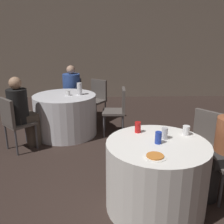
{
  "coord_description": "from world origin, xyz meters",
  "views": [
    {
      "loc": [
        -0.28,
        -2.15,
        1.78
      ],
      "look_at": [
        -0.21,
        0.88,
        0.84
      ],
      "focal_mm": 40.0,
      "sensor_mm": 36.0,
      "label": 1
    }
  ],
  "objects_px": {
    "soda_can_silver": "(165,133)",
    "bottle_far": "(80,89)",
    "table_near": "(156,175)",
    "table_far": "(66,115)",
    "soda_can_red": "(138,127)",
    "chair_near_northeast": "(203,138)",
    "person_black_shirt": "(23,113)",
    "chair_far_east": "(118,107)",
    "soda_can_blue": "(158,138)",
    "pizza_plate_near": "(155,156)",
    "chair_far_northeast": "(97,96)",
    "chair_far_southwest": "(14,119)",
    "person_blue_shirt": "(71,93)",
    "chair_far_north": "(73,94)",
    "person_floral_shirt": "(223,152)"
  },
  "relations": [
    {
      "from": "chair_far_north",
      "to": "chair_near_northeast",
      "type": "bearing_deg",
      "value": 129.29
    },
    {
      "from": "person_blue_shirt",
      "to": "pizza_plate_near",
      "type": "bearing_deg",
      "value": 110.74
    },
    {
      "from": "pizza_plate_near",
      "to": "soda_can_blue",
      "type": "relative_size",
      "value": 1.69
    },
    {
      "from": "table_far",
      "to": "chair_far_southwest",
      "type": "distance_m",
      "value": 0.99
    },
    {
      "from": "soda_can_blue",
      "to": "soda_can_silver",
      "type": "distance_m",
      "value": 0.14
    },
    {
      "from": "chair_near_northeast",
      "to": "person_floral_shirt",
      "type": "height_order",
      "value": "person_floral_shirt"
    },
    {
      "from": "table_near",
      "to": "person_blue_shirt",
      "type": "distance_m",
      "value": 3.19
    },
    {
      "from": "soda_can_silver",
      "to": "bottle_far",
      "type": "distance_m",
      "value": 2.29
    },
    {
      "from": "person_floral_shirt",
      "to": "soda_can_red",
      "type": "height_order",
      "value": "person_floral_shirt"
    },
    {
      "from": "chair_near_northeast",
      "to": "chair_far_north",
      "type": "distance_m",
      "value": 3.16
    },
    {
      "from": "chair_far_north",
      "to": "pizza_plate_near",
      "type": "xyz_separation_m",
      "value": [
        1.17,
        -3.38,
        0.23
      ]
    },
    {
      "from": "chair_far_east",
      "to": "soda_can_red",
      "type": "height_order",
      "value": "chair_far_east"
    },
    {
      "from": "chair_near_northeast",
      "to": "soda_can_blue",
      "type": "height_order",
      "value": "chair_near_northeast"
    },
    {
      "from": "chair_far_northeast",
      "to": "chair_far_southwest",
      "type": "bearing_deg",
      "value": 84.72
    },
    {
      "from": "chair_near_northeast",
      "to": "soda_can_red",
      "type": "bearing_deg",
      "value": 69.45
    },
    {
      "from": "table_far",
      "to": "person_blue_shirt",
      "type": "relative_size",
      "value": 0.97
    },
    {
      "from": "table_near",
      "to": "chair_near_northeast",
      "type": "distance_m",
      "value": 0.95
    },
    {
      "from": "chair_far_northeast",
      "to": "soda_can_red",
      "type": "height_order",
      "value": "chair_far_northeast"
    },
    {
      "from": "table_near",
      "to": "table_far",
      "type": "relative_size",
      "value": 0.93
    },
    {
      "from": "chair_far_southwest",
      "to": "person_blue_shirt",
      "type": "xyz_separation_m",
      "value": [
        0.7,
        1.52,
        0.08
      ]
    },
    {
      "from": "chair_far_east",
      "to": "soda_can_red",
      "type": "distance_m",
      "value": 1.8
    },
    {
      "from": "chair_near_northeast",
      "to": "pizza_plate_near",
      "type": "bearing_deg",
      "value": 98.27
    },
    {
      "from": "table_far",
      "to": "soda_can_blue",
      "type": "bearing_deg",
      "value": -59.0
    },
    {
      "from": "chair_far_northeast",
      "to": "soda_can_blue",
      "type": "relative_size",
      "value": 7.12
    },
    {
      "from": "soda_can_blue",
      "to": "bottle_far",
      "type": "bearing_deg",
      "value": 115.0
    },
    {
      "from": "chair_far_east",
      "to": "chair_far_southwest",
      "type": "xyz_separation_m",
      "value": [
        -1.66,
        -0.66,
        0.0
      ]
    },
    {
      "from": "table_far",
      "to": "pizza_plate_near",
      "type": "bearing_deg",
      "value": -63.75
    },
    {
      "from": "chair_far_east",
      "to": "bottle_far",
      "type": "xyz_separation_m",
      "value": [
        -0.7,
        0.06,
        0.33
      ]
    },
    {
      "from": "pizza_plate_near",
      "to": "chair_far_north",
      "type": "bearing_deg",
      "value": 109.13
    },
    {
      "from": "soda_can_blue",
      "to": "bottle_far",
      "type": "height_order",
      "value": "bottle_far"
    },
    {
      "from": "person_black_shirt",
      "to": "person_floral_shirt",
      "type": "bearing_deg",
      "value": 16.72
    },
    {
      "from": "soda_can_red",
      "to": "chair_near_northeast",
      "type": "bearing_deg",
      "value": 19.7
    },
    {
      "from": "person_floral_shirt",
      "to": "soda_can_blue",
      "type": "bearing_deg",
      "value": 90.69
    },
    {
      "from": "chair_far_southwest",
      "to": "soda_can_blue",
      "type": "bearing_deg",
      "value": 8.66
    },
    {
      "from": "table_far",
      "to": "soda_can_silver",
      "type": "xyz_separation_m",
      "value": [
        1.36,
        -2.0,
        0.43
      ]
    },
    {
      "from": "chair_far_north",
      "to": "person_black_shirt",
      "type": "height_order",
      "value": "person_black_shirt"
    },
    {
      "from": "chair_far_southwest",
      "to": "pizza_plate_near",
      "type": "relative_size",
      "value": 4.21
    },
    {
      "from": "table_far",
      "to": "person_black_shirt",
      "type": "bearing_deg",
      "value": -134.63
    },
    {
      "from": "person_blue_shirt",
      "to": "bottle_far",
      "type": "bearing_deg",
      "value": 108.91
    },
    {
      "from": "table_near",
      "to": "soda_can_silver",
      "type": "xyz_separation_m",
      "value": [
        0.09,
        0.1,
        0.43
      ]
    },
    {
      "from": "chair_far_north",
      "to": "chair_far_east",
      "type": "bearing_deg",
      "value": 134.23
    },
    {
      "from": "chair_near_northeast",
      "to": "person_blue_shirt",
      "type": "xyz_separation_m",
      "value": [
        -1.97,
        2.32,
        0.08
      ]
    },
    {
      "from": "person_black_shirt",
      "to": "bottle_far",
      "type": "distance_m",
      "value": 1.07
    },
    {
      "from": "chair_near_northeast",
      "to": "chair_far_east",
      "type": "height_order",
      "value": "same"
    },
    {
      "from": "table_far",
      "to": "chair_far_northeast",
      "type": "bearing_deg",
      "value": 55.94
    },
    {
      "from": "table_far",
      "to": "bottle_far",
      "type": "xyz_separation_m",
      "value": [
        0.27,
        0.02,
        0.48
      ]
    },
    {
      "from": "chair_far_northeast",
      "to": "soda_can_blue",
      "type": "distance_m",
      "value": 3.02
    },
    {
      "from": "chair_far_north",
      "to": "bottle_far",
      "type": "bearing_deg",
      "value": 106.07
    },
    {
      "from": "chair_near_northeast",
      "to": "chair_far_northeast",
      "type": "bearing_deg",
      "value": -8.32
    },
    {
      "from": "chair_far_southwest",
      "to": "bottle_far",
      "type": "height_order",
      "value": "bottle_far"
    }
  ]
}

